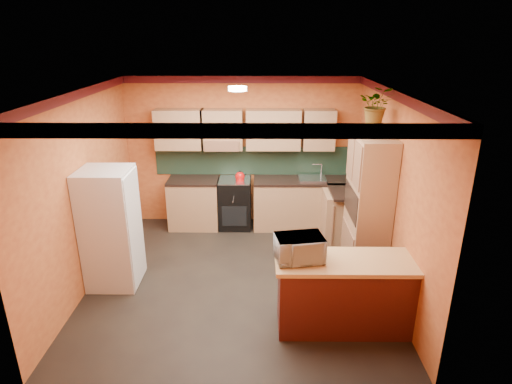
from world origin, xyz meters
TOP-DOWN VIEW (x-y plane):
  - room_shell at (0.02, 0.28)m, footprint 4.24×4.24m
  - base_cabinets_back at (0.49, 1.80)m, footprint 3.65×0.60m
  - countertop_back at (0.49, 1.80)m, footprint 3.65×0.62m
  - stove at (-0.14, 1.80)m, footprint 0.58×0.58m
  - kettle at (-0.04, 1.75)m, footprint 0.22×0.22m
  - sink at (1.26, 1.80)m, footprint 0.48×0.40m
  - base_cabinets_right at (1.80, 1.20)m, footprint 0.60×0.80m
  - countertop_right at (1.80, 1.20)m, footprint 0.62×0.80m
  - fridge at (-1.75, -0.14)m, footprint 0.68×0.66m
  - pantry at (1.85, 0.14)m, footprint 0.48×0.90m
  - fern_pot at (1.85, 0.19)m, footprint 0.22×0.22m
  - fern at (1.85, 0.19)m, footprint 0.52×0.48m
  - breakfast_bar at (1.45, -1.13)m, footprint 1.80×0.55m
  - bar_top at (1.45, -1.13)m, footprint 1.90×0.65m
  - microwave at (0.77, -1.13)m, footprint 0.59×0.45m

SIDE VIEW (x-z plane):
  - base_cabinets_back at x=0.49m, z-range 0.00..0.88m
  - base_cabinets_right at x=1.80m, z-range 0.00..0.88m
  - breakfast_bar at x=1.45m, z-range 0.00..0.88m
  - stove at x=-0.14m, z-range 0.00..0.91m
  - fridge at x=-1.75m, z-range 0.00..1.70m
  - countertop_back at x=0.49m, z-range 0.88..0.92m
  - countertop_right at x=1.80m, z-range 0.88..0.92m
  - bar_top at x=1.45m, z-range 0.88..0.93m
  - sink at x=1.26m, z-range 0.92..0.95m
  - kettle at x=-0.04m, z-range 0.91..1.09m
  - pantry at x=1.85m, z-range 0.00..2.10m
  - microwave at x=0.77m, z-range 0.93..1.23m
  - room_shell at x=0.02m, z-range 0.73..3.45m
  - fern_pot at x=1.85m, z-range 2.10..2.26m
  - fern at x=1.85m, z-range 2.26..2.75m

